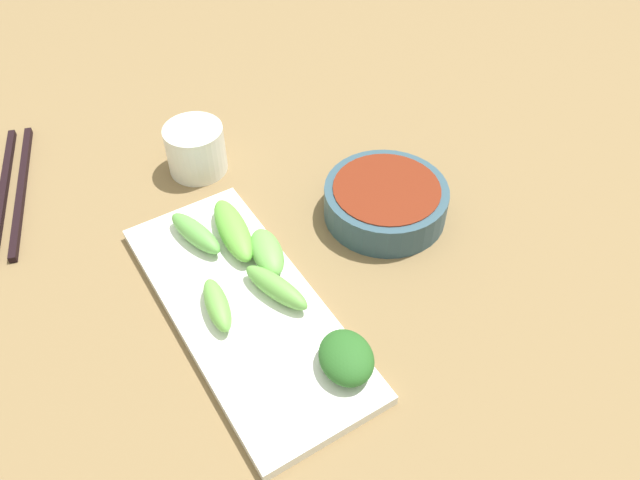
% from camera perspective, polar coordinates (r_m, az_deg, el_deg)
% --- Properties ---
extents(tabletop, '(2.10, 2.10, 0.02)m').
position_cam_1_polar(tabletop, '(0.66, -2.31, -2.95)').
color(tabletop, olive).
rests_on(tabletop, ground).
extents(sauce_bowl, '(0.14, 0.14, 0.04)m').
position_cam_1_polar(sauce_bowl, '(0.70, 5.94, 3.63)').
color(sauce_bowl, '#2F4C5A').
rests_on(sauce_bowl, tabletop).
extents(serving_plate, '(0.13, 0.31, 0.01)m').
position_cam_1_polar(serving_plate, '(0.62, -6.75, -6.15)').
color(serving_plate, white).
rests_on(serving_plate, tabletop).
extents(broccoli_stalk_0, '(0.04, 0.08, 0.02)m').
position_cam_1_polar(broccoli_stalk_0, '(0.61, -3.98, -4.29)').
color(broccoli_stalk_0, '#67A949').
rests_on(broccoli_stalk_0, serving_plate).
extents(broccoli_stalk_1, '(0.04, 0.08, 0.02)m').
position_cam_1_polar(broccoli_stalk_1, '(0.67, -11.17, 0.61)').
color(broccoli_stalk_1, '#61AD4B').
rests_on(broccoli_stalk_1, serving_plate).
extents(broccoli_stalk_2, '(0.04, 0.10, 0.02)m').
position_cam_1_polar(broccoli_stalk_2, '(0.66, -7.84, 0.91)').
color(broccoli_stalk_2, '#66B43F').
rests_on(broccoli_stalk_2, serving_plate).
extents(broccoli_leafy_3, '(0.06, 0.07, 0.03)m').
position_cam_1_polar(broccoli_leafy_3, '(0.56, 2.39, -10.55)').
color(broccoli_leafy_3, '#275D22').
rests_on(broccoli_leafy_3, serving_plate).
extents(broccoli_stalk_4, '(0.03, 0.07, 0.02)m').
position_cam_1_polar(broccoli_stalk_4, '(0.60, -9.26, -5.80)').
color(broccoli_stalk_4, '#69B149').
rests_on(broccoli_stalk_4, serving_plate).
extents(broccoli_stalk_5, '(0.04, 0.07, 0.02)m').
position_cam_1_polar(broccoli_stalk_5, '(0.64, -4.80, -1.08)').
color(broccoli_stalk_5, '#69B44E').
rests_on(broccoli_stalk_5, serving_plate).
extents(chopsticks, '(0.10, 0.23, 0.01)m').
position_cam_1_polar(chopsticks, '(0.82, -25.99, 4.08)').
color(chopsticks, black).
rests_on(chopsticks, tabletop).
extents(tea_cup, '(0.07, 0.07, 0.06)m').
position_cam_1_polar(tea_cup, '(0.76, -11.14, 8.04)').
color(tea_cup, silver).
rests_on(tea_cup, tabletop).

